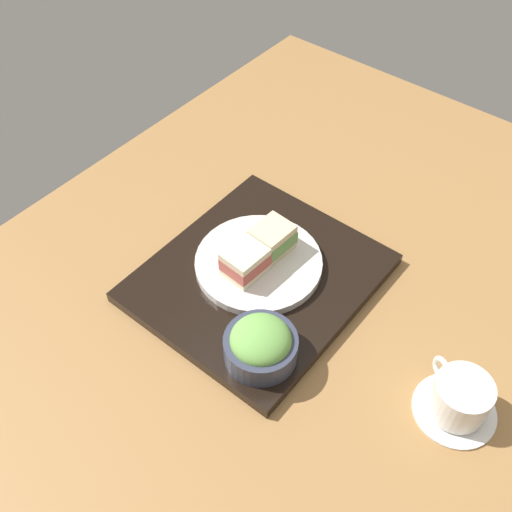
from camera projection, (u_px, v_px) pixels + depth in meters
ground_plane at (279, 300)px, 102.20cm from camera, size 140.00×100.00×3.00cm
serving_tray at (259, 277)px, 102.28cm from camera, size 37.95×33.57×2.04cm
sandwich_plate at (259, 263)px, 102.06cm from camera, size 21.55×21.55×1.46cm
sandwich_near at (272, 239)px, 101.30cm from camera, size 7.01×6.36×5.04cm
sandwich_far at (245, 262)px, 98.01cm from camera, size 7.06×6.01×4.90cm
salad_bowl at (261, 344)px, 88.60cm from camera, size 11.11×11.11×6.66cm
coffee_cup at (459, 399)px, 84.65cm from camera, size 12.04×12.10×7.01cm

